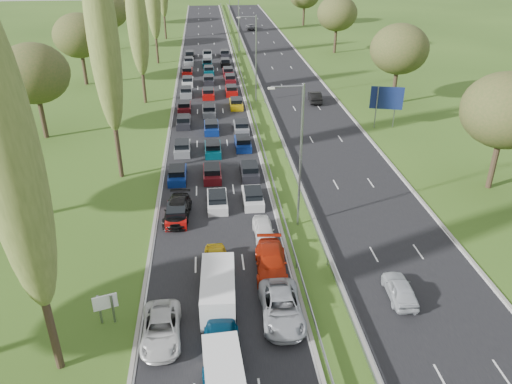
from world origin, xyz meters
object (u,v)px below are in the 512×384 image
info_sign (106,305)px  white_van_front (224,377)px  direction_sign (387,100)px  near_car_3 (177,210)px  near_car_2 (161,329)px  white_van_rear (218,288)px

info_sign → white_van_front: bearing=-40.7°
white_van_front → info_sign: bearing=135.9°
direction_sign → near_car_3: bearing=-141.0°
near_car_2 → white_van_front: bearing=-52.0°
direction_sign → white_van_front: bearing=-119.2°
near_car_2 → white_van_rear: size_ratio=0.90×
near_car_2 → direction_sign: 43.04m
info_sign → white_van_rear: bearing=10.7°
info_sign → direction_sign: (28.80, 32.94, 2.20)m
direction_sign → near_car_2: bearing=-126.2°
near_car_3 → info_sign: (-3.84, -12.70, 0.60)m
near_car_3 → near_car_2: bearing=-86.8°
near_car_3 → white_van_front: bearing=-75.5°
near_car_2 → near_car_3: near_car_3 is taller
near_car_2 → direction_sign: size_ratio=0.96×
near_car_3 → white_van_rear: 11.81m
near_car_3 → white_van_front: 19.02m
near_car_2 → white_van_rear: bearing=39.2°
near_car_2 → white_van_rear: (3.51, 3.03, 0.42)m
near_car_3 → direction_sign: bearing=43.9°
white_van_rear → near_car_2: bearing=-136.6°
white_van_front → direction_sign: size_ratio=0.97×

